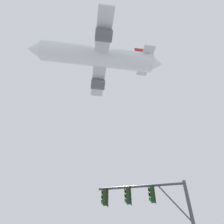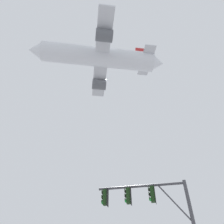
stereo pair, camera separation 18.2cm
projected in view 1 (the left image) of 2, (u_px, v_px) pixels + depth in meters
name	position (u px, v px, depth m)	size (l,w,h in m)	color
signal_pole_near	(154.00, 209.00, 11.73)	(5.24, 1.25, 6.47)	#4C4C51
airplane	(98.00, 57.00, 40.70)	(26.84, 20.74, 7.31)	white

